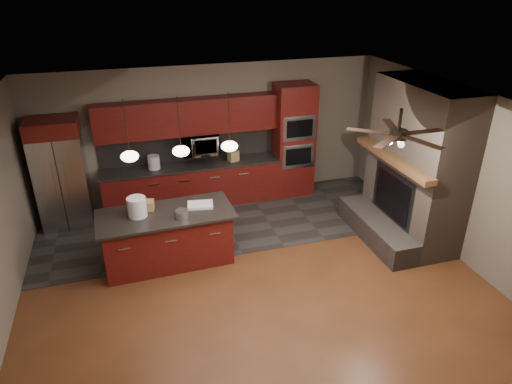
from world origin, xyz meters
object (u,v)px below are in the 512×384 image
object	(u,v)px
paint_can	(182,214)
cardboard_box	(146,205)
oven_tower	(293,140)
kitchen_island	(168,237)
counter_bucket	(154,162)
counter_box	(233,156)
refrigerator	(61,174)
paint_tray	(200,205)
microwave	(200,144)
white_bucket	(137,207)

from	to	relation	value
paint_can	cardboard_box	world-z (taller)	cardboard_box
oven_tower	kitchen_island	distance (m)	3.58
counter_bucket	counter_box	bearing A→B (deg)	-1.80
refrigerator	counter_box	bearing A→B (deg)	0.55
paint_tray	counter_bucket	distance (m)	1.95
paint_can	paint_tray	world-z (taller)	paint_can
kitchen_island	counter_box	size ratio (longest dim) A/B	9.95
microwave	refrigerator	distance (m)	2.64
kitchen_island	counter_bucket	bearing A→B (deg)	87.85
microwave	paint_can	size ratio (longest dim) A/B	3.54
white_bucket	kitchen_island	bearing A→B (deg)	-3.77
refrigerator	cardboard_box	bearing A→B (deg)	-49.83
oven_tower	paint_can	bearing A→B (deg)	-140.89
white_bucket	counter_bucket	bearing A→B (deg)	77.30
oven_tower	refrigerator	xyz separation A→B (m)	(-4.60, -0.07, -0.15)
microwave	paint_can	bearing A→B (deg)	-107.49
kitchen_island	cardboard_box	bearing A→B (deg)	142.61
paint_can	counter_bucket	xyz separation A→B (m)	(-0.23, 2.19, 0.04)
cardboard_box	counter_box	xyz separation A→B (m)	(1.88, 1.69, 0.01)
oven_tower	cardboard_box	bearing A→B (deg)	-151.49
microwave	white_bucket	bearing A→B (deg)	-124.79
refrigerator	kitchen_island	size ratio (longest dim) A/B	0.95
counter_box	cardboard_box	bearing A→B (deg)	-154.83
oven_tower	paint_can	size ratio (longest dim) A/B	11.50
microwave	paint_tray	size ratio (longest dim) A/B	1.76
microwave	white_bucket	world-z (taller)	microwave
counter_bucket	counter_box	xyz separation A→B (m)	(1.59, -0.05, -0.02)
microwave	refrigerator	bearing A→B (deg)	-177.14
counter_bucket	paint_can	bearing A→B (deg)	-84.01
cardboard_box	counter_box	world-z (taller)	counter_box
refrigerator	microwave	bearing A→B (deg)	2.86
cardboard_box	microwave	bearing A→B (deg)	68.06
white_bucket	counter_box	bearing A→B (deg)	42.71
counter_bucket	counter_box	world-z (taller)	counter_bucket
paint_can	counter_bucket	distance (m)	2.20
white_bucket	counter_bucket	distance (m)	1.96
oven_tower	microwave	xyz separation A→B (m)	(-1.98, 0.06, 0.11)
refrigerator	counter_bucket	world-z (taller)	refrigerator
white_bucket	microwave	bearing A→B (deg)	55.21
refrigerator	counter_bucket	distance (m)	1.69
paint_tray	counter_box	xyz separation A→B (m)	(1.02, 1.81, 0.07)
oven_tower	kitchen_island	xyz separation A→B (m)	(-2.92, -1.93, -0.73)
refrigerator	counter_bucket	size ratio (longest dim) A/B	7.77
microwave	cardboard_box	distance (m)	2.19
refrigerator	paint_tray	size ratio (longest dim) A/B	5.01
counter_bucket	cardboard_box	bearing A→B (deg)	-99.38
kitchen_island	counter_bucket	distance (m)	2.02
cardboard_box	counter_box	size ratio (longest dim) A/B	1.13
paint_can	counter_bucket	bearing A→B (deg)	95.99
white_bucket	counter_bucket	xyz separation A→B (m)	(0.43, 1.91, -0.05)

